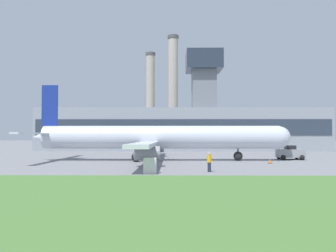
{
  "coord_description": "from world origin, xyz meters",
  "views": [
    {
      "loc": [
        -2.19,
        -43.02,
        3.03
      ],
      "look_at": [
        -2.69,
        -1.96,
        4.34
      ],
      "focal_mm": 35.0,
      "sensor_mm": 36.0,
      "label": 1
    }
  ],
  "objects": [
    {
      "name": "pushback_tug",
      "position": [
        13.3,
        0.1,
        0.84
      ],
      "size": [
        3.47,
        2.9,
        1.85
      ],
      "color": "gray",
      "rests_on": "ground_plane"
    },
    {
      "name": "utility_cabinet",
      "position": [
        -3.99,
        -16.25,
        0.63
      ],
      "size": [
        1.04,
        0.78,
        1.27
      ],
      "color": "silver",
      "rests_on": "ground_plane"
    },
    {
      "name": "ground_plane",
      "position": [
        0.0,
        0.0,
        0.0
      ],
      "size": [
        400.0,
        400.0,
        0.0
      ],
      "primitive_type": "plane",
      "color": "gray"
    },
    {
      "name": "airplane",
      "position": [
        -4.03,
        -1.96,
        2.83
      ],
      "size": [
        32.4,
        31.98,
        9.51
      ],
      "color": "silver",
      "rests_on": "ground_plane"
    },
    {
      "name": "traffic_cone_near_nose",
      "position": [
        8.79,
        -6.14,
        0.25
      ],
      "size": [
        0.49,
        0.49,
        0.54
      ],
      "color": "black",
      "rests_on": "ground_plane"
    },
    {
      "name": "smokestack_right",
      "position": [
        -1.83,
        53.44,
        16.65
      ],
      "size": [
        3.27,
        3.27,
        33.04
      ],
      "color": "#B2A899",
      "rests_on": "ground_plane"
    },
    {
      "name": "terminal_building",
      "position": [
        0.47,
        28.47,
        5.23
      ],
      "size": [
        60.61,
        12.1,
        21.54
      ],
      "color": "#8C939E",
      "rests_on": "ground_plane"
    },
    {
      "name": "smokestack_left",
      "position": [
        -8.86,
        57.92,
        14.66
      ],
      "size": [
        3.05,
        3.05,
        29.08
      ],
      "color": "#B2A899",
      "rests_on": "ground_plane"
    },
    {
      "name": "ground_crew_person",
      "position": [
        1.0,
        -14.97,
        0.84
      ],
      "size": [
        0.45,
        0.45,
        1.65
      ],
      "color": "#23283D",
      "rests_on": "ground_plane"
    }
  ]
}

